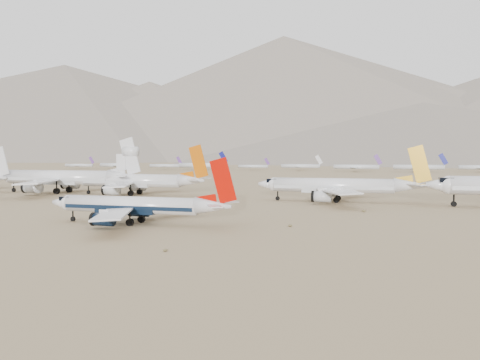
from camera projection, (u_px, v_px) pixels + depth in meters
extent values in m
plane|color=olive|center=(175.00, 223.00, 99.29)|extent=(7000.00, 7000.00, 0.00)
cylinder|color=silver|center=(130.00, 205.00, 97.55)|extent=(29.71, 3.51, 3.51)
cube|color=black|center=(130.00, 207.00, 97.57)|extent=(29.11, 3.56, 0.79)
sphere|color=silver|center=(69.00, 203.00, 101.66)|extent=(3.51, 3.51, 3.51)
cube|color=black|center=(67.00, 198.00, 101.75)|extent=(2.46, 2.28, 0.88)
cone|color=silver|center=(213.00, 206.00, 92.45)|extent=(7.43, 3.51, 3.51)
cube|color=silver|center=(113.00, 214.00, 86.95)|extent=(11.47, 18.08, 0.55)
cube|color=silver|center=(214.00, 206.00, 88.75)|extent=(4.72, 6.17, 0.21)
cylinder|color=black|center=(104.00, 220.00, 91.11)|extent=(4.13, 2.53, 2.53)
cube|color=silver|center=(162.00, 203.00, 106.94)|extent=(11.47, 18.08, 0.55)
cube|color=silver|center=(225.00, 202.00, 95.31)|extent=(4.72, 6.17, 0.21)
cylinder|color=black|center=(140.00, 211.00, 105.12)|extent=(4.13, 2.53, 2.53)
cube|color=#B90900|center=(223.00, 180.00, 91.61)|extent=(5.63, 0.28, 9.28)
cylinder|color=black|center=(73.00, 219.00, 101.60)|extent=(1.05, 0.44, 1.05)
cylinder|color=black|center=(130.00, 222.00, 95.02)|extent=(1.47, 0.88, 1.47)
cylinder|color=black|center=(141.00, 219.00, 99.74)|extent=(1.47, 0.88, 1.47)
sphere|color=silver|center=(449.00, 185.00, 130.76)|extent=(5.27, 5.27, 5.27)
cube|color=black|center=(446.00, 180.00, 130.90)|extent=(3.69, 3.42, 1.32)
cylinder|color=black|center=(454.00, 204.00, 130.67)|extent=(1.58, 0.66, 1.58)
cylinder|color=silver|center=(332.00, 185.00, 144.45)|extent=(36.63, 4.45, 4.45)
cube|color=silver|center=(332.00, 187.00, 144.48)|extent=(35.90, 4.52, 1.00)
sphere|color=silver|center=(274.00, 184.00, 149.52)|extent=(4.45, 4.45, 4.45)
cube|color=black|center=(272.00, 180.00, 149.64)|extent=(3.12, 2.89, 1.11)
cone|color=silver|center=(410.00, 186.00, 138.17)|extent=(9.16, 4.45, 4.45)
cube|color=silver|center=(338.00, 191.00, 131.32)|extent=(14.15, 22.30, 0.69)
cube|color=silver|center=(418.00, 185.00, 133.59)|extent=(5.82, 7.60, 0.27)
cylinder|color=silver|center=(322.00, 197.00, 136.46)|extent=(5.09, 3.21, 3.21)
cube|color=silver|center=(344.00, 185.00, 156.10)|extent=(14.15, 22.30, 0.69)
cube|color=silver|center=(415.00, 183.00, 141.70)|extent=(5.82, 7.60, 0.27)
cylinder|color=silver|center=(328.00, 192.00, 153.86)|extent=(5.09, 3.21, 3.21)
cube|color=#B4831D|center=(420.00, 164.00, 137.13)|extent=(6.94, 0.36, 11.44)
cylinder|color=black|center=(278.00, 198.00, 149.44)|extent=(1.34, 0.56, 1.34)
cylinder|color=black|center=(336.00, 200.00, 141.26)|extent=(1.87, 1.11, 1.87)
cylinder|color=black|center=(338.00, 198.00, 147.24)|extent=(1.87, 1.11, 1.87)
cylinder|color=silver|center=(131.00, 180.00, 168.77)|extent=(37.88, 4.63, 4.63)
cube|color=silver|center=(131.00, 182.00, 168.80)|extent=(37.13, 4.70, 1.04)
sphere|color=silver|center=(86.00, 180.00, 174.01)|extent=(4.63, 4.63, 4.63)
cube|color=black|center=(84.00, 176.00, 174.14)|extent=(3.24, 3.01, 1.16)
cone|color=silver|center=(191.00, 180.00, 162.27)|extent=(9.47, 4.63, 4.63)
cube|color=silver|center=(119.00, 185.00, 155.18)|extent=(14.63, 23.06, 0.71)
cube|color=silver|center=(192.00, 179.00, 157.53)|extent=(6.01, 7.86, 0.28)
cylinder|color=silver|center=(112.00, 190.00, 160.50)|extent=(5.26, 3.33, 3.33)
cube|color=silver|center=(155.00, 181.00, 180.82)|extent=(14.63, 23.06, 0.71)
cube|color=silver|center=(201.00, 178.00, 165.93)|extent=(6.01, 7.86, 0.28)
cylinder|color=silver|center=(139.00, 187.00, 178.51)|extent=(5.26, 3.33, 3.33)
cube|color=#C95804|center=(198.00, 162.00, 161.20)|extent=(7.18, 0.37, 11.83)
cylinder|color=black|center=(89.00, 192.00, 173.93)|extent=(1.39, 0.58, 1.39)
cylinder|color=black|center=(131.00, 193.00, 165.45)|extent=(1.94, 1.16, 1.94)
cylinder|color=black|center=(140.00, 192.00, 171.67)|extent=(1.94, 1.16, 1.94)
cylinder|color=silver|center=(59.00, 177.00, 177.45)|extent=(44.26, 5.30, 5.30)
cube|color=silver|center=(59.00, 179.00, 177.49)|extent=(43.37, 5.38, 1.19)
sphere|color=silver|center=(11.00, 176.00, 183.58)|extent=(5.30, 5.30, 5.30)
cube|color=black|center=(9.00, 173.00, 183.72)|extent=(3.71, 3.44, 1.32)
cone|color=silver|center=(123.00, 177.00, 169.86)|extent=(11.06, 5.30, 5.30)
cube|color=silver|center=(38.00, 182.00, 161.62)|extent=(17.09, 26.94, 0.83)
cube|color=silver|center=(121.00, 176.00, 164.34)|extent=(7.03, 9.19, 0.32)
cylinder|color=silver|center=(33.00, 188.00, 167.84)|extent=(6.15, 3.82, 3.82)
cube|color=silver|center=(90.00, 178.00, 191.48)|extent=(17.09, 26.94, 0.83)
cube|color=silver|center=(135.00, 175.00, 174.12)|extent=(7.03, 9.19, 0.32)
cylinder|color=silver|center=(71.00, 184.00, 188.77)|extent=(6.15, 3.82, 3.82)
cube|color=silver|center=(130.00, 156.00, 168.61)|extent=(8.39, 0.42, 13.82)
cylinder|color=silver|center=(131.00, 151.00, 168.43)|extent=(5.53, 3.43, 3.43)
cylinder|color=black|center=(14.00, 190.00, 183.49)|extent=(1.59, 0.66, 1.59)
cylinder|color=black|center=(57.00, 191.00, 173.64)|extent=(2.23, 1.32, 2.23)
cylinder|color=black|center=(69.00, 190.00, 180.76)|extent=(2.23, 1.32, 2.23)
cube|color=silver|center=(9.00, 176.00, 184.53)|extent=(5.94, 7.77, 0.28)
cube|color=silver|center=(1.00, 161.00, 179.85)|extent=(7.09, 0.37, 11.69)
cylinder|color=silver|center=(79.00, 165.00, 496.43)|extent=(32.86, 3.25, 3.25)
cube|color=#63398E|center=(92.00, 160.00, 491.87)|extent=(6.54, 0.32, 8.24)
cube|color=silver|center=(74.00, 166.00, 488.30)|extent=(8.66, 15.13, 0.32)
cube|color=silver|center=(84.00, 166.00, 504.62)|extent=(8.66, 15.13, 0.32)
cylinder|color=silver|center=(118.00, 165.00, 489.17)|extent=(40.51, 4.00, 4.00)
cube|color=silver|center=(134.00, 159.00, 483.54)|extent=(8.07, 0.40, 10.16)
cube|color=silver|center=(112.00, 166.00, 479.15)|extent=(10.67, 18.65, 0.40)
cube|color=silver|center=(123.00, 165.00, 499.27)|extent=(10.67, 18.65, 0.40)
cylinder|color=silver|center=(165.00, 166.00, 474.86)|extent=(33.24, 3.29, 3.29)
cube|color=#63398E|center=(179.00, 160.00, 470.24)|extent=(6.62, 0.33, 8.34)
cube|color=silver|center=(161.00, 166.00, 466.64)|extent=(8.76, 15.30, 0.33)
cube|color=silver|center=(169.00, 166.00, 483.15)|extent=(8.76, 15.30, 0.33)
cylinder|color=silver|center=(202.00, 165.00, 460.18)|extent=(47.55, 4.70, 4.70)
cube|color=navy|center=(223.00, 157.00, 453.57)|extent=(9.47, 0.47, 11.93)
cube|color=silver|center=(197.00, 166.00, 448.41)|extent=(12.53, 21.89, 0.47)
cube|color=silver|center=(206.00, 166.00, 472.03)|extent=(12.53, 21.89, 0.47)
cylinder|color=silver|center=(253.00, 166.00, 453.35)|extent=(29.28, 2.89, 2.89)
cube|color=#63398E|center=(267.00, 161.00, 449.28)|extent=(5.83, 0.29, 7.34)
cube|color=silver|center=(251.00, 167.00, 446.10)|extent=(7.71, 13.48, 0.29)
cube|color=silver|center=(255.00, 167.00, 460.64)|extent=(7.71, 13.48, 0.29)
cylinder|color=silver|center=(300.00, 166.00, 448.03)|extent=(37.05, 3.66, 3.66)
cube|color=silver|center=(319.00, 160.00, 442.88)|extent=(7.38, 0.37, 9.29)
cube|color=silver|center=(299.00, 167.00, 438.85)|extent=(9.76, 17.06, 0.37)
cube|color=silver|center=(302.00, 166.00, 457.26)|extent=(9.76, 17.06, 0.37)
cylinder|color=silver|center=(356.00, 167.00, 413.34)|extent=(39.20, 3.87, 3.87)
cube|color=#63398E|center=(378.00, 159.00, 407.90)|extent=(7.81, 0.39, 9.83)
cube|color=silver|center=(356.00, 168.00, 403.64)|extent=(10.33, 18.04, 0.39)
cube|color=silver|center=(357.00, 167.00, 423.11)|extent=(10.33, 18.04, 0.39)
cylinder|color=silver|center=(418.00, 167.00, 398.80)|extent=(41.33, 4.08, 4.08)
cube|color=navy|center=(443.00, 159.00, 393.05)|extent=(8.23, 0.41, 10.37)
cube|color=silver|center=(420.00, 168.00, 388.56)|extent=(10.89, 19.03, 0.41)
cube|color=silver|center=(417.00, 168.00, 409.09)|extent=(10.89, 19.03, 0.41)
cube|color=silver|center=(480.00, 168.00, 405.81)|extent=(10.03, 17.52, 0.38)
cone|color=slate|center=(65.00, 112.00, 2098.46)|extent=(3024.00, 3024.00, 420.00)
cone|color=slate|center=(150.00, 121.00, 1809.69)|extent=(1800.00, 1800.00, 300.00)
cone|color=slate|center=(283.00, 98.00, 1791.59)|extent=(2444.00, 2444.00, 470.00)
cone|color=slate|center=(428.00, 122.00, 1457.73)|extent=(1824.00, 1824.00, 240.00)
cone|color=slate|center=(108.00, 144.00, 1346.01)|extent=(855.00, 855.00, 95.00)
cone|color=slate|center=(423.00, 132.00, 1109.57)|extent=(1260.00, 1260.00, 140.00)
ellipsoid|color=brown|center=(90.00, 209.00, 121.51)|extent=(0.98, 0.98, 0.54)
ellipsoid|color=brown|center=(165.00, 250.00, 69.74)|extent=(0.70, 0.70, 0.39)
ellipsoid|color=brown|center=(290.00, 225.00, 94.06)|extent=(0.84, 0.84, 0.46)
ellipsoid|color=brown|center=(364.00, 211.00, 118.38)|extent=(0.98, 0.98, 0.54)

